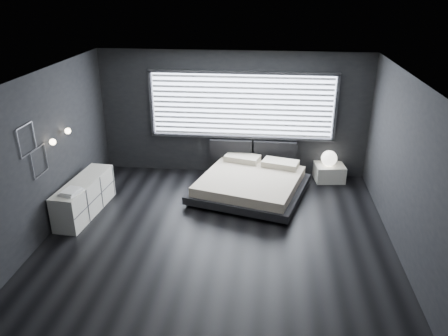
# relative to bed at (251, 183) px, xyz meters

# --- Properties ---
(room) EXTENTS (6.04, 6.00, 2.80)m
(room) POSITION_rel_bed_xyz_m (-0.48, -1.59, 1.14)
(room) COLOR black
(room) RESTS_ON ground
(window) EXTENTS (4.14, 0.09, 1.52)m
(window) POSITION_rel_bed_xyz_m (-0.28, 1.11, 1.35)
(window) COLOR white
(window) RESTS_ON ground
(headboard) EXTENTS (1.96, 0.16, 0.52)m
(headboard) POSITION_rel_bed_xyz_m (-0.01, 1.05, 0.31)
(headboard) COLOR black
(headboard) RESTS_ON ground
(sconce_near) EXTENTS (0.18, 0.11, 0.11)m
(sconce_near) POSITION_rel_bed_xyz_m (-3.37, -1.54, 1.34)
(sconce_near) COLOR silver
(sconce_near) RESTS_ON ground
(sconce_far) EXTENTS (0.18, 0.11, 0.11)m
(sconce_far) POSITION_rel_bed_xyz_m (-3.37, -0.94, 1.34)
(sconce_far) COLOR silver
(sconce_far) RESTS_ON ground
(wall_art_upper) EXTENTS (0.01, 0.48, 0.48)m
(wall_art_upper) POSITION_rel_bed_xyz_m (-3.46, -2.14, 1.59)
(wall_art_upper) COLOR #47474C
(wall_art_upper) RESTS_ON ground
(wall_art_lower) EXTENTS (0.01, 0.48, 0.48)m
(wall_art_lower) POSITION_rel_bed_xyz_m (-3.46, -1.89, 1.12)
(wall_art_lower) COLOR #47474C
(wall_art_lower) RESTS_ON ground
(bed) EXTENTS (2.61, 2.54, 0.55)m
(bed) POSITION_rel_bed_xyz_m (0.00, 0.00, 0.00)
(bed) COLOR black
(bed) RESTS_ON ground
(nightstand) EXTENTS (0.69, 0.60, 0.37)m
(nightstand) POSITION_rel_bed_xyz_m (1.72, 0.91, -0.07)
(nightstand) COLOR white
(nightstand) RESTS_ON ground
(orb_lamp) EXTENTS (0.35, 0.35, 0.35)m
(orb_lamp) POSITION_rel_bed_xyz_m (1.68, 0.87, 0.29)
(orb_lamp) COLOR white
(orb_lamp) RESTS_ON nightstand
(dresser) EXTENTS (0.62, 1.72, 0.68)m
(dresser) POSITION_rel_bed_xyz_m (-3.13, -1.12, 0.08)
(dresser) COLOR white
(dresser) RESTS_ON ground
(book_stack) EXTENTS (0.37, 0.43, 0.08)m
(book_stack) POSITION_rel_bed_xyz_m (-3.12, -1.64, 0.45)
(book_stack) COLOR white
(book_stack) RESTS_ON dresser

